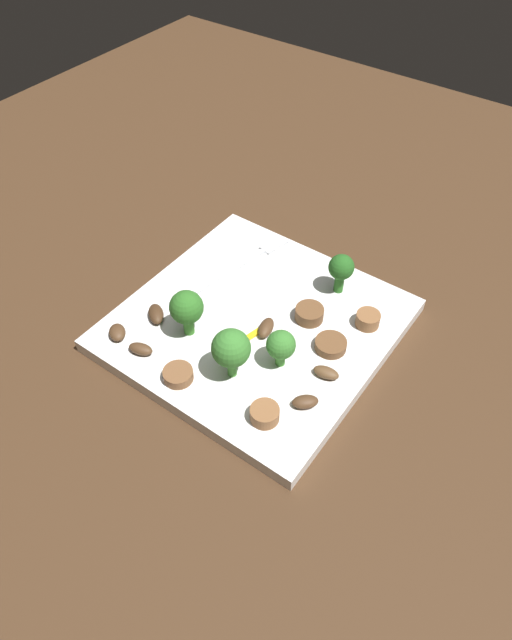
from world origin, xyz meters
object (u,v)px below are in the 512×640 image
Objects in this scene: broccoli_floret_0 at (341,269)px; mushroom_4 at (117,332)px; fork at (240,266)px; mushroom_3 at (156,314)px; broccoli_floret_1 at (231,349)px; sausage_slice_4 at (265,414)px; plate at (256,325)px; mushroom_1 at (141,349)px; broccoli_floret_3 at (187,308)px; mushroom_0 at (305,402)px; sausage_slice_3 at (309,314)px; pepper_strip_2 at (240,343)px; sausage_slice_1 at (368,320)px; sausage_slice_2 at (178,375)px; mushroom_2 at (326,373)px; broccoli_floret_2 at (281,346)px; sausage_slice_0 at (331,345)px; mushroom_5 at (266,328)px.

broccoli_floret_0 is 2.07× the size of mushroom_4.
mushroom_3 is (-0.12, 0.02, 0.00)m from fork.
broccoli_floret_1 is 0.07m from sausage_slice_4.
mushroom_1 is (-0.11, 0.07, 0.01)m from plate.
broccoli_floret_3 is 2.17× the size of mushroom_0.
mushroom_4 is at bearing 133.07° from sausage_slice_3.
broccoli_floret_0 is 0.86× the size of pepper_strip_2.
pepper_strip_2 is at bearing -47.44° from mushroom_1.
broccoli_floret_3 reaches higher than sausage_slice_1.
plate is 0.09m from broccoli_floret_1.
sausage_slice_2 is 0.15m from mushroom_2.
sausage_slice_1 is at bearing -76.97° from fork.
broccoli_floret_2 is at bearing 21.96° from sausage_slice_4.
broccoli_floret_1 is 0.09m from mushroom_0.
plate is 11.39× the size of mushroom_4.
plate is 0.09m from sausage_slice_0.
sausage_slice_2 and mushroom_2 have the same top height.
broccoli_floret_1 is at bearing 171.61° from broccoli_floret_0.
sausage_slice_4 is at bearing 146.95° from mushroom_0.
mushroom_5 is at bearing 148.18° from sausage_slice_3.
broccoli_floret_1 reaches higher than plate.
sausage_slice_1 is at bearing -56.60° from mushroom_3.
fork is 5.25× the size of sausage_slice_0.
sausage_slice_4 reaches higher than mushroom_1.
fork is 5.58× the size of sausage_slice_3.
sausage_slice_3 reaches higher than mushroom_4.
mushroom_4 is 0.42× the size of pepper_strip_2.
mushroom_4 is (-0.04, 0.21, 0.00)m from mushroom_0.
broccoli_floret_1 reaches higher than sausage_slice_4.
sausage_slice_2 is at bearing -149.50° from broccoli_floret_3.
broccoli_floret_2 reaches higher than sausage_slice_0.
sausage_slice_1 is at bearing -28.97° from broccoli_floret_1.
sausage_slice_4 is (-0.11, 0.01, 0.00)m from sausage_slice_0.
broccoli_floret_2 is 1.32× the size of sausage_slice_0.
broccoli_floret_3 reaches higher than broccoli_floret_0.
mushroom_1 is (-0.03, 0.10, -0.03)m from broccoli_floret_1.
broccoli_floret_0 is (0.03, -0.12, 0.03)m from fork.
plate is 5.52× the size of broccoli_floret_0.
mushroom_3 is (0.00, 0.20, 0.00)m from mushroom_0.
broccoli_floret_3 is 2.14× the size of sausage_slice_1.
sausage_slice_4 is at bearing -125.75° from fork.
sausage_slice_1 is (-0.03, -0.05, -0.03)m from broccoli_floret_0.
mushroom_3 is at bearing 123.40° from sausage_slice_1.
mushroom_3 is at bearing 124.03° from plate.
broccoli_floret_2 is 0.07m from sausage_slice_4.
mushroom_5 is at bearing 56.88° from mushroom_0.
fork is 0.17m from mushroom_1.
mushroom_4 is at bearing 113.73° from broccoli_floret_2.
mushroom_5 reaches higher than fork.
mushroom_4 is (0.00, 0.04, 0.00)m from mushroom_1.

